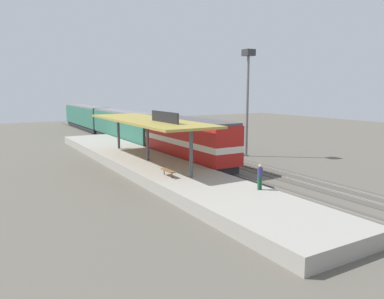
% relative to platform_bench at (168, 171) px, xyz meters
% --- Properties ---
extents(ground_plane, '(120.00, 120.00, 0.00)m').
position_rel_platform_bench_xyz_m(ground_plane, '(8.00, 6.92, -1.34)').
color(ground_plane, '#5B564C').
extents(track_near, '(3.20, 110.00, 0.16)m').
position_rel_platform_bench_xyz_m(track_near, '(6.00, 6.92, -1.31)').
color(track_near, '#4E4941').
rests_on(track_near, ground).
extents(track_far, '(3.20, 110.00, 0.16)m').
position_rel_platform_bench_xyz_m(track_far, '(10.60, 6.92, -1.31)').
color(track_far, '#4E4941').
rests_on(track_far, ground).
extents(platform, '(6.00, 44.00, 0.90)m').
position_rel_platform_bench_xyz_m(platform, '(1.40, 6.92, -0.89)').
color(platform, '#9E998E').
rests_on(platform, ground).
extents(station_canopy, '(5.20, 18.00, 4.70)m').
position_rel_platform_bench_xyz_m(station_canopy, '(1.40, 6.83, 3.19)').
color(station_canopy, '#47474C').
rests_on(station_canopy, platform).
extents(platform_bench, '(0.44, 1.70, 0.50)m').
position_rel_platform_bench_xyz_m(platform_bench, '(0.00, 0.00, 0.00)').
color(platform_bench, '#333338').
rests_on(platform_bench, platform).
extents(locomotive, '(2.93, 14.43, 4.44)m').
position_rel_platform_bench_xyz_m(locomotive, '(6.00, 7.46, 1.07)').
color(locomotive, '#28282D').
rests_on(locomotive, track_near).
extents(passenger_carriage_front, '(2.90, 20.00, 4.24)m').
position_rel_platform_bench_xyz_m(passenger_carriage_front, '(6.00, 25.46, 0.97)').
color(passenger_carriage_front, '#28282D').
rests_on(passenger_carriage_front, track_near).
extents(passenger_carriage_rear, '(2.90, 20.00, 4.24)m').
position_rel_platform_bench_xyz_m(passenger_carriage_rear, '(6.00, 46.26, 0.97)').
color(passenger_carriage_rear, '#28282D').
rests_on(passenger_carriage_rear, track_near).
extents(freight_car, '(2.80, 12.00, 3.54)m').
position_rel_platform_bench_xyz_m(freight_car, '(10.60, 15.60, 0.63)').
color(freight_car, '#28282D').
rests_on(freight_car, track_far).
extents(light_mast, '(1.10, 1.10, 11.70)m').
position_rel_platform_bench_xyz_m(light_mast, '(13.80, 7.81, 7.05)').
color(light_mast, slate).
rests_on(light_mast, ground).
extents(person_waiting, '(0.34, 0.34, 1.71)m').
position_rel_platform_bench_xyz_m(person_waiting, '(3.51, -6.41, 0.51)').
color(person_waiting, '#23603D').
rests_on(person_waiting, platform).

